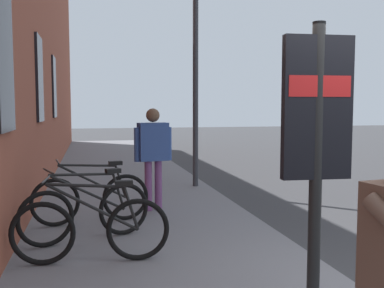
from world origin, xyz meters
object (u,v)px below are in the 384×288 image
bicycle_mid_rack (92,198)px  street_lamp (196,35)px  transit_info_sign (317,128)px  pedestrian_by_facade (153,148)px  bicycle_beside_lamp (92,229)px  bicycle_end_of_row (87,211)px

bicycle_mid_rack → street_lamp: (2.70, -2.26, 2.93)m
transit_info_sign → bicycle_mid_rack: bearing=25.0°
bicycle_mid_rack → street_lamp: bearing=-39.9°
bicycle_mid_rack → pedestrian_by_facade: bearing=-58.3°
bicycle_beside_lamp → street_lamp: (4.45, -2.27, 2.93)m
bicycle_beside_lamp → transit_info_sign: transit_info_sign is taller
bicycle_beside_lamp → pedestrian_by_facade: 2.68m
bicycle_mid_rack → transit_info_sign: transit_info_sign is taller
bicycle_beside_lamp → bicycle_end_of_row: same height
transit_info_sign → pedestrian_by_facade: size_ratio=1.39×
bicycle_beside_lamp → pedestrian_by_facade: pedestrian_by_facade is taller
bicycle_end_of_row → bicycle_mid_rack: size_ratio=0.97×
bicycle_beside_lamp → transit_info_sign: bearing=-138.0°
bicycle_mid_rack → street_lamp: size_ratio=0.31×
bicycle_mid_rack → pedestrian_by_facade: (0.63, -1.02, 0.67)m
bicycle_end_of_row → transit_info_sign: bearing=-147.4°
bicycle_beside_lamp → street_lamp: 5.79m
bicycle_beside_lamp → bicycle_mid_rack: bearing=-0.3°
bicycle_end_of_row → pedestrian_by_facade: bearing=-35.7°
bicycle_beside_lamp → bicycle_mid_rack: same height
bicycle_end_of_row → transit_info_sign: transit_info_sign is taller
bicycle_mid_rack → street_lamp: 4.58m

